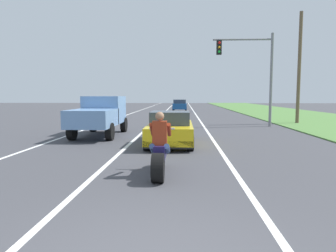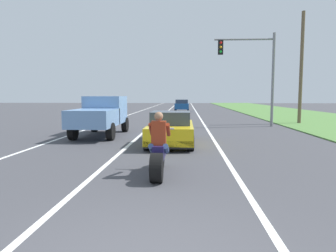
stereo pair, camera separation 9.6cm
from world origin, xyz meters
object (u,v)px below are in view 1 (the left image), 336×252
Objects in this scene: pickup_truck_left_lane_light_blue at (100,114)px; traffic_light_mast_near at (254,66)px; sports_car_yellow at (170,129)px; distant_car_far_ahead at (180,105)px; motorcycle_with_rider at (160,153)px.

traffic_light_mast_near is (8.71, 5.19, 2.84)m from pickup_truck_left_lane_light_blue.
sports_car_yellow is at bearing -35.22° from pickup_truck_left_lane_light_blue.
pickup_truck_left_lane_light_blue reaches higher than sports_car_yellow.
traffic_light_mast_near is at bearing 56.83° from sports_car_yellow.
motorcycle_with_rider is at bearing -90.27° from distant_car_far_ahead.
distant_car_far_ahead is at bearing 81.41° from pickup_truck_left_lane_light_blue.
pickup_truck_left_lane_light_blue is 10.53m from traffic_light_mast_near.
motorcycle_with_rider is 0.37× the size of traffic_light_mast_near.
pickup_truck_left_lane_light_blue is at bearing 144.78° from sports_car_yellow.
traffic_light_mast_near is (5.13, 12.92, 3.35)m from motorcycle_with_rider.
motorcycle_with_rider is 8.54m from pickup_truck_left_lane_light_blue.
sports_car_yellow is 27.31m from distant_car_far_ahead.
motorcycle_with_rider is 14.30m from traffic_light_mast_near.
pickup_truck_left_lane_light_blue is (-3.64, 2.57, 0.48)m from sports_car_yellow.
motorcycle_with_rider is at bearing -90.61° from sports_car_yellow.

